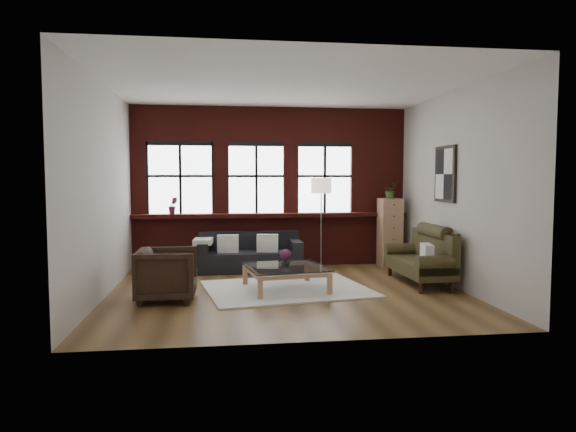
{
  "coord_description": "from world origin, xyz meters",
  "views": [
    {
      "loc": [
        -1.02,
        -7.89,
        1.78
      ],
      "look_at": [
        0.1,
        0.6,
        1.15
      ],
      "focal_mm": 32.0,
      "sensor_mm": 36.0,
      "label": 1
    }
  ],
  "objects": [
    {
      "name": "vintage_settee",
      "position": [
        2.3,
        0.34,
        0.46
      ],
      "size": [
        0.77,
        1.72,
        0.92
      ],
      "primitive_type": null,
      "color": "#332F17",
      "rests_on": "floor"
    },
    {
      "name": "floor",
      "position": [
        0.0,
        0.0,
        0.0
      ],
      "size": [
        5.5,
        5.5,
        0.0
      ],
      "primitive_type": "plane",
      "color": "brown",
      "rests_on": "ground"
    },
    {
      "name": "sill_plant",
      "position": [
        -1.94,
        2.32,
        1.25
      ],
      "size": [
        0.22,
        0.19,
        0.34
      ],
      "primitive_type": "imported",
      "rotation": [
        0.0,
        0.0,
        0.24
      ],
      "color": "#531C3A",
      "rests_on": "sill_ledge"
    },
    {
      "name": "brick_backwall",
      "position": [
        0.0,
        2.44,
        1.6
      ],
      "size": [
        5.5,
        0.12,
        3.2
      ],
      "primitive_type": null,
      "color": "#561814",
      "rests_on": "floor"
    },
    {
      "name": "ceiling",
      "position": [
        0.0,
        0.0,
        3.2
      ],
      "size": [
        5.5,
        5.5,
        0.0
      ],
      "primitive_type": "plane",
      "rotation": [
        3.14,
        0.0,
        0.0
      ],
      "color": "white",
      "rests_on": "ground"
    },
    {
      "name": "wall_back",
      "position": [
        0.0,
        2.5,
        1.6
      ],
      "size": [
        5.5,
        0.0,
        5.5
      ],
      "primitive_type": "plane",
      "rotation": [
        1.57,
        0.0,
        0.0
      ],
      "color": "beige",
      "rests_on": "ground"
    },
    {
      "name": "sill_ledge",
      "position": [
        0.0,
        2.35,
        1.04
      ],
      "size": [
        5.5,
        0.3,
        0.08
      ],
      "primitive_type": "cube",
      "color": "#561814",
      "rests_on": "brick_backwall"
    },
    {
      "name": "floor_lamp",
      "position": [
        0.97,
        2.12,
        0.97
      ],
      "size": [
        0.4,
        0.4,
        1.94
      ],
      "primitive_type": null,
      "color": "#A5A5A8",
      "rests_on": "floor"
    },
    {
      "name": "wall_left",
      "position": [
        -2.75,
        0.0,
        1.6
      ],
      "size": [
        0.0,
        5.0,
        5.0
      ],
      "primitive_type": "plane",
      "rotation": [
        1.57,
        0.0,
        1.57
      ],
      "color": "beige",
      "rests_on": "ground"
    },
    {
      "name": "window_left",
      "position": [
        -1.8,
        2.45,
        1.75
      ],
      "size": [
        1.38,
        0.1,
        1.5
      ],
      "primitive_type": null,
      "color": "black",
      "rests_on": "brick_backwall"
    },
    {
      "name": "shag_rug",
      "position": [
        0.02,
        0.15,
        0.01
      ],
      "size": [
        2.8,
        2.35,
        0.03
      ],
      "primitive_type": "cube",
      "rotation": [
        0.0,
        0.0,
        0.16
      ],
      "color": "beige",
      "rests_on": "floor"
    },
    {
      "name": "pillow_b",
      "position": [
        -0.14,
        1.8,
        0.55
      ],
      "size": [
        0.42,
        0.22,
        0.34
      ],
      "primitive_type": "cube",
      "rotation": [
        0.0,
        0.0,
        -0.2
      ],
      "color": "silver",
      "rests_on": "dark_sofa"
    },
    {
      "name": "flowers",
      "position": [
        -0.01,
        0.08,
        0.58
      ],
      "size": [
        0.17,
        0.17,
        0.17
      ],
      "primitive_type": "sphere",
      "color": "#531C3A",
      "rests_on": "vase"
    },
    {
      "name": "pillow_settee",
      "position": [
        2.22,
        -0.19,
        0.57
      ],
      "size": [
        0.2,
        0.4,
        0.34
      ],
      "primitive_type": "cube",
      "rotation": [
        0.0,
        0.0,
        -0.17
      ],
      "color": "silver",
      "rests_on": "vintage_settee"
    },
    {
      "name": "armchair",
      "position": [
        -1.8,
        -0.37,
        0.38
      ],
      "size": [
        0.86,
        0.83,
        0.77
      ],
      "primitive_type": "imported",
      "rotation": [
        0.0,
        0.0,
        1.56
      ],
      "color": "black",
      "rests_on": "floor"
    },
    {
      "name": "wall_poster",
      "position": [
        2.72,
        0.3,
        1.85
      ],
      "size": [
        0.05,
        0.74,
        0.94
      ],
      "primitive_type": null,
      "color": "black",
      "rests_on": "wall_right"
    },
    {
      "name": "vase",
      "position": [
        -0.01,
        0.08,
        0.47
      ],
      "size": [
        0.15,
        0.15,
        0.15
      ],
      "primitive_type": "imported",
      "rotation": [
        0.0,
        0.0,
        0.02
      ],
      "color": "#B2B2B2",
      "rests_on": "coffee_table"
    },
    {
      "name": "wall_front",
      "position": [
        0.0,
        -2.5,
        1.6
      ],
      "size": [
        5.5,
        0.0,
        5.5
      ],
      "primitive_type": "plane",
      "rotation": [
        -1.57,
        0.0,
        0.0
      ],
      "color": "beige",
      "rests_on": "ground"
    },
    {
      "name": "coffee_table",
      "position": [
        -0.01,
        0.08,
        0.19
      ],
      "size": [
        1.37,
        1.37,
        0.4
      ],
      "primitive_type": null,
      "rotation": [
        0.0,
        0.0,
        0.15
      ],
      "color": "tan",
      "rests_on": "shag_rug"
    },
    {
      "name": "window_mid",
      "position": [
        -0.3,
        2.45,
        1.75
      ],
      "size": [
        1.38,
        0.1,
        1.5
      ],
      "primitive_type": null,
      "color": "black",
      "rests_on": "brick_backwall"
    },
    {
      "name": "pillow_a",
      "position": [
        -0.89,
        1.8,
        0.55
      ],
      "size": [
        0.41,
        0.16,
        0.34
      ],
      "primitive_type": "cube",
      "rotation": [
        0.0,
        0.0,
        -0.05
      ],
      "color": "silver",
      "rests_on": "dark_sofa"
    },
    {
      "name": "wall_right",
      "position": [
        2.75,
        0.0,
        1.6
      ],
      "size": [
        0.0,
        5.0,
        5.0
      ],
      "primitive_type": "plane",
      "rotation": [
        1.57,
        0.0,
        -1.57
      ],
      "color": "beige",
      "rests_on": "ground"
    },
    {
      "name": "dark_sofa",
      "position": [
        -0.47,
        1.9,
        0.36
      ],
      "size": [
        1.97,
        0.8,
        0.71
      ],
      "primitive_type": null,
      "color": "black",
      "rests_on": "floor"
    },
    {
      "name": "potted_plant_top",
      "position": [
        2.37,
        2.05,
        1.54
      ],
      "size": [
        0.37,
        0.35,
        0.33
      ],
      "primitive_type": "imported",
      "rotation": [
        0.0,
        0.0,
        0.38
      ],
      "color": "#2D5923",
      "rests_on": "drawer_chest"
    },
    {
      "name": "window_right",
      "position": [
        1.1,
        2.45,
        1.75
      ],
      "size": [
        1.38,
        0.1,
        1.5
      ],
      "primitive_type": null,
      "color": "black",
      "rests_on": "brick_backwall"
    },
    {
      "name": "drawer_chest",
      "position": [
        2.37,
        2.05,
        0.69
      ],
      "size": [
        0.42,
        0.42,
        1.38
      ],
      "primitive_type": "cube",
      "color": "tan",
      "rests_on": "floor"
    }
  ]
}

